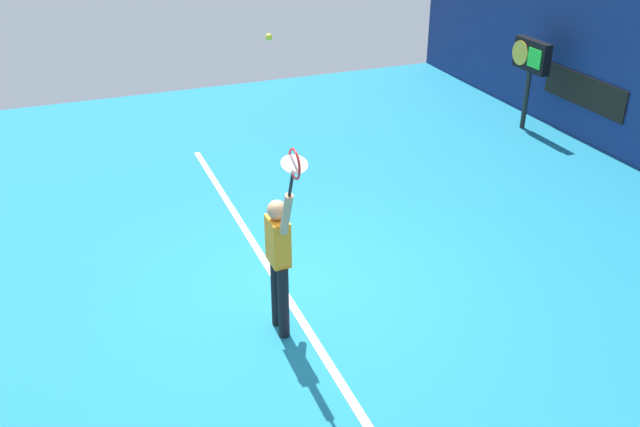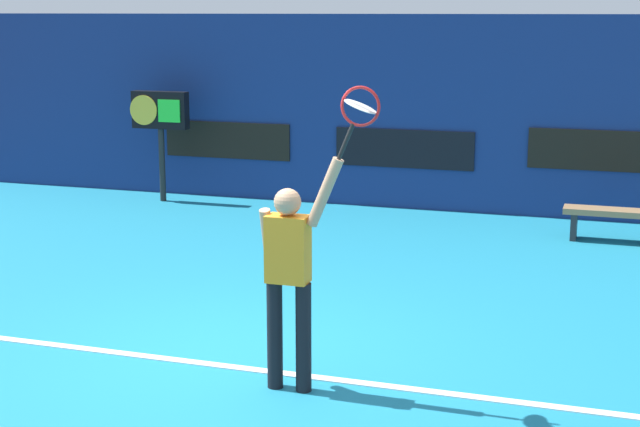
# 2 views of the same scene
# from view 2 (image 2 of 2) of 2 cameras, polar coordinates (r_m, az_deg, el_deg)

# --- Properties ---
(ground_plane) EXTENTS (18.00, 18.00, 0.00)m
(ground_plane) POSITION_cam_2_polar(r_m,az_deg,el_deg) (8.72, -5.29, -8.50)
(ground_plane) COLOR teal
(back_wall) EXTENTS (18.00, 0.20, 3.02)m
(back_wall) POSITION_cam_2_polar(r_m,az_deg,el_deg) (14.86, 5.24, 6.09)
(back_wall) COLOR navy
(back_wall) RESTS_ON ground_plane
(sponsor_banner_center) EXTENTS (2.20, 0.03, 0.60)m
(sponsor_banner_center) POSITION_cam_2_polar(r_m,az_deg,el_deg) (14.82, 5.09, 3.91)
(sponsor_banner_center) COLOR black
(sponsor_banner_portside) EXTENTS (2.20, 0.03, 0.60)m
(sponsor_banner_portside) POSITION_cam_2_polar(r_m,az_deg,el_deg) (15.75, -5.63, 4.42)
(sponsor_banner_portside) COLOR black
(sponsor_banner_starboard) EXTENTS (2.20, 0.03, 0.60)m
(sponsor_banner_starboard) POSITION_cam_2_polar(r_m,az_deg,el_deg) (14.44, 16.80, 3.64)
(sponsor_banner_starboard) COLOR black
(court_baseline) EXTENTS (10.00, 0.10, 0.01)m
(court_baseline) POSITION_cam_2_polar(r_m,az_deg,el_deg) (8.47, -6.08, -9.12)
(court_baseline) COLOR white
(court_baseline) RESTS_ON ground_plane
(tennis_player) EXTENTS (0.71, 0.31, 1.96)m
(tennis_player) POSITION_cam_2_polar(r_m,az_deg,el_deg) (7.63, -1.88, -3.50)
(tennis_player) COLOR black
(tennis_player) RESTS_ON ground_plane
(tennis_racket) EXTENTS (0.41, 0.27, 0.62)m
(tennis_racket) POSITION_cam_2_polar(r_m,az_deg,el_deg) (7.20, 2.35, 6.23)
(tennis_racket) COLOR black
(scoreboard_clock) EXTENTS (0.96, 0.20, 1.80)m
(scoreboard_clock) POSITION_cam_2_polar(r_m,az_deg,el_deg) (15.53, -9.64, 5.86)
(scoreboard_clock) COLOR black
(scoreboard_clock) RESTS_ON ground_plane
(court_bench) EXTENTS (1.40, 0.36, 0.45)m
(court_bench) POSITION_cam_2_polar(r_m,az_deg,el_deg) (13.32, 17.47, -0.23)
(court_bench) COLOR olive
(court_bench) RESTS_ON ground_plane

